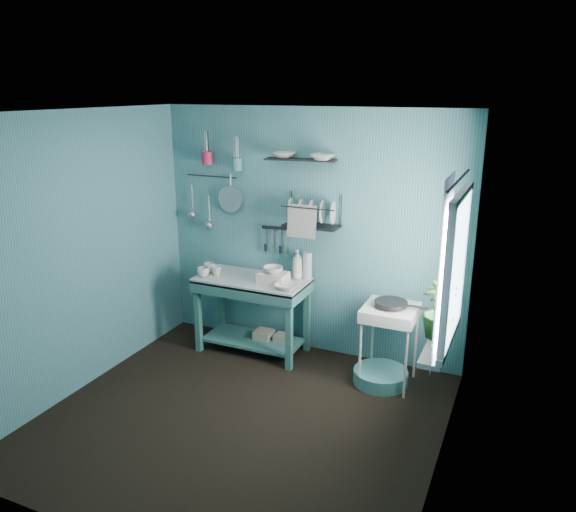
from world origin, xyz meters
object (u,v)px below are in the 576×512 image
at_px(mug_left, 203,272).
at_px(utensil_cup_teal, 237,164).
at_px(frying_pan, 391,303).
at_px(colander, 230,199).
at_px(water_bottle, 307,265).
at_px(dish_rack, 312,211).
at_px(wash_tub, 273,277).
at_px(mug_mid, 217,271).
at_px(work_counter, 253,315).
at_px(hotplate_stand, 389,345).
at_px(mug_right, 210,268).
at_px(floor_basin, 381,376).
at_px(storage_tin_large, 264,340).
at_px(utensil_cup_magenta, 207,158).
at_px(soap_bottle, 298,264).
at_px(storage_tin_small, 282,343).
at_px(potted_plant, 439,310).

height_order(mug_left, utensil_cup_teal, utensil_cup_teal).
height_order(frying_pan, colander, colander).
bearing_deg(mug_left, water_bottle, 20.81).
xyz_separation_m(dish_rack, colander, (-0.95, 0.08, 0.03)).
relative_size(frying_pan, colander, 1.07).
distance_m(wash_tub, colander, 0.98).
relative_size(water_bottle, utensil_cup_teal, 2.15).
height_order(mug_left, mug_mid, mug_left).
bearing_deg(work_counter, hotplate_stand, -14.45).
height_order(wash_tub, colander, colander).
xyz_separation_m(mug_right, utensil_cup_teal, (0.23, 0.24, 1.07)).
distance_m(water_bottle, utensil_cup_teal, 1.26).
height_order(mug_mid, water_bottle, water_bottle).
bearing_deg(floor_basin, storage_tin_large, 172.35).
distance_m(work_counter, utensil_cup_magenta, 1.70).
bearing_deg(wash_tub, storage_tin_large, 154.98).
xyz_separation_m(wash_tub, colander, (-0.63, 0.29, 0.69)).
height_order(work_counter, hotplate_stand, work_counter).
height_order(mug_right, soap_bottle, soap_bottle).
xyz_separation_m(frying_pan, utensil_cup_teal, (-1.74, 0.33, 1.12)).
bearing_deg(mug_left, soap_bottle, 21.80).
distance_m(work_counter, mug_right, 0.67).
distance_m(work_counter, wash_tub, 0.52).
bearing_deg(mug_left, work_counter, 18.43).
relative_size(wash_tub, storage_tin_small, 1.40).
distance_m(hotplate_stand, potted_plant, 1.05).
height_order(water_bottle, storage_tin_large, water_bottle).
height_order(wash_tub, dish_rack, dish_rack).
xyz_separation_m(soap_bottle, utensil_cup_magenta, (-1.05, 0.04, 1.01)).
relative_size(water_bottle, floor_basin, 0.55).
height_order(soap_bottle, dish_rack, dish_rack).
relative_size(colander, storage_tin_large, 1.27).
bearing_deg(storage_tin_large, potted_plant, -22.31).
xyz_separation_m(mug_right, storage_tin_small, (0.80, 0.08, -0.75)).
bearing_deg(mug_right, floor_basin, -3.77).
relative_size(mug_mid, soap_bottle, 0.33).
bearing_deg(floor_basin, colander, 167.57).
relative_size(mug_mid, floor_basin, 0.20).
height_order(utensil_cup_magenta, potted_plant, utensil_cup_magenta).
bearing_deg(water_bottle, mug_right, -167.83).
xyz_separation_m(mug_mid, soap_bottle, (0.80, 0.26, 0.10)).
relative_size(mug_left, utensil_cup_teal, 0.95).
bearing_deg(storage_tin_large, frying_pan, -6.04).
height_order(mug_mid, colander, colander).
relative_size(hotplate_stand, utensil_cup_teal, 5.88).
bearing_deg(floor_basin, water_bottle, 158.79).
height_order(wash_tub, utensil_cup_teal, utensil_cup_teal).
bearing_deg(wash_tub, potted_plant, -22.07).
relative_size(mug_mid, storage_tin_small, 0.50).
bearing_deg(frying_pan, mug_mid, 178.93).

